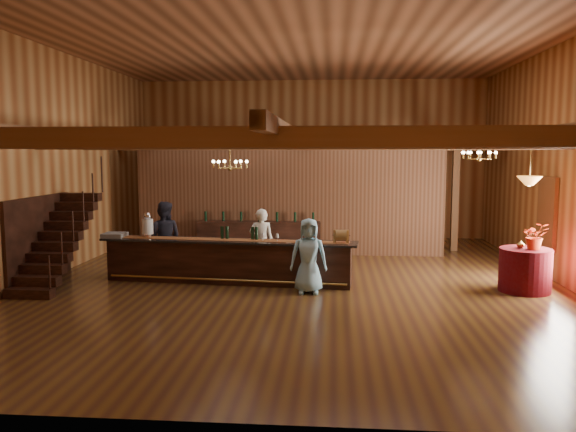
# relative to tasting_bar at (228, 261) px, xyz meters

# --- Properties ---
(floor) EXTENTS (14.00, 14.00, 0.00)m
(floor) POSITION_rel_tasting_bar_xyz_m (1.62, 0.26, -0.51)
(floor) COLOR brown
(floor) RESTS_ON ground
(ceiling) EXTENTS (14.00, 14.00, 0.00)m
(ceiling) POSITION_rel_tasting_bar_xyz_m (1.62, 0.26, 4.99)
(ceiling) COLOR #AB6D47
(ceiling) RESTS_ON wall_back
(wall_back) EXTENTS (12.00, 0.10, 5.50)m
(wall_back) POSITION_rel_tasting_bar_xyz_m (1.62, 7.26, 2.24)
(wall_back) COLOR #B18046
(wall_back) RESTS_ON floor
(wall_front) EXTENTS (12.00, 0.10, 5.50)m
(wall_front) POSITION_rel_tasting_bar_xyz_m (1.62, -6.74, 2.24)
(wall_front) COLOR #B18046
(wall_front) RESTS_ON floor
(wall_left) EXTENTS (0.10, 14.00, 5.50)m
(wall_left) POSITION_rel_tasting_bar_xyz_m (-4.38, 0.26, 2.24)
(wall_left) COLOR #B18046
(wall_left) RESTS_ON floor
(wall_right) EXTENTS (0.10, 14.00, 5.50)m
(wall_right) POSITION_rel_tasting_bar_xyz_m (7.62, 0.26, 2.24)
(wall_right) COLOR #B18046
(wall_right) RESTS_ON floor
(beam_grid) EXTENTS (11.90, 13.90, 0.39)m
(beam_grid) POSITION_rel_tasting_bar_xyz_m (1.62, 0.77, 2.74)
(beam_grid) COLOR brown
(beam_grid) RESTS_ON wall_left
(support_posts) EXTENTS (9.20, 10.20, 3.20)m
(support_posts) POSITION_rel_tasting_bar_xyz_m (1.62, -0.24, 1.09)
(support_posts) COLOR brown
(support_posts) RESTS_ON floor
(partition_wall) EXTENTS (9.00, 0.18, 3.10)m
(partition_wall) POSITION_rel_tasting_bar_xyz_m (1.12, 3.76, 1.04)
(partition_wall) COLOR brown
(partition_wall) RESTS_ON floor
(window_right_back) EXTENTS (0.12, 1.05, 1.75)m
(window_right_back) POSITION_rel_tasting_bar_xyz_m (7.57, 1.26, 1.04)
(window_right_back) COLOR white
(window_right_back) RESTS_ON wall_right
(staircase) EXTENTS (1.00, 2.80, 2.00)m
(staircase) POSITION_rel_tasting_bar_xyz_m (-3.83, -0.48, 0.49)
(staircase) COLOR #412016
(staircase) RESTS_ON floor
(backroom_boxes) EXTENTS (4.10, 0.60, 1.10)m
(backroom_boxes) POSITION_rel_tasting_bar_xyz_m (1.33, 5.76, 0.02)
(backroom_boxes) COLOR #412016
(backroom_boxes) RESTS_ON floor
(tasting_bar) EXTENTS (6.02, 1.29, 1.01)m
(tasting_bar) POSITION_rel_tasting_bar_xyz_m (0.00, 0.00, 0.00)
(tasting_bar) COLOR #412016
(tasting_bar) RESTS_ON floor
(beverage_dispenser) EXTENTS (0.26, 0.26, 0.60)m
(beverage_dispenser) POSITION_rel_tasting_bar_xyz_m (-1.95, 0.23, 0.78)
(beverage_dispenser) COLOR silver
(beverage_dispenser) RESTS_ON tasting_bar
(glass_rack_tray) EXTENTS (0.50, 0.50, 0.10)m
(glass_rack_tray) POSITION_rel_tasting_bar_xyz_m (-2.76, 0.20, 0.54)
(glass_rack_tray) COLOR gray
(glass_rack_tray) RESTS_ON tasting_bar
(raffle_drum) EXTENTS (0.34, 0.24, 0.30)m
(raffle_drum) POSITION_rel_tasting_bar_xyz_m (2.60, -0.28, 0.67)
(raffle_drum) COLOR brown
(raffle_drum) RESTS_ON tasting_bar
(bar_bottle_0) EXTENTS (0.07, 0.07, 0.30)m
(bar_bottle_0) POSITION_rel_tasting_bar_xyz_m (-0.15, 0.13, 0.64)
(bar_bottle_0) COLOR black
(bar_bottle_0) RESTS_ON tasting_bar
(bar_bottle_1) EXTENTS (0.07, 0.07, 0.30)m
(bar_bottle_1) POSITION_rel_tasting_bar_xyz_m (-0.03, 0.12, 0.64)
(bar_bottle_1) COLOR black
(bar_bottle_1) RESTS_ON tasting_bar
(bar_bottle_2) EXTENTS (0.07, 0.07, 0.30)m
(bar_bottle_2) POSITION_rel_tasting_bar_xyz_m (0.58, 0.06, 0.64)
(bar_bottle_2) COLOR black
(bar_bottle_2) RESTS_ON tasting_bar
(bar_bottle_3) EXTENTS (0.07, 0.07, 0.30)m
(bar_bottle_3) POSITION_rel_tasting_bar_xyz_m (0.67, 0.05, 0.64)
(bar_bottle_3) COLOR black
(bar_bottle_3) RESTS_ON tasting_bar
(backbar_shelf) EXTENTS (3.59, 0.85, 1.00)m
(backbar_shelf) POSITION_rel_tasting_bar_xyz_m (0.27, 3.47, -0.01)
(backbar_shelf) COLOR #412016
(backbar_shelf) RESTS_ON floor
(round_table) EXTENTS (1.09, 1.09, 0.94)m
(round_table) POSITION_rel_tasting_bar_xyz_m (6.57, -0.33, -0.04)
(round_table) COLOR #4E0305
(round_table) RESTS_ON floor
(chandelier_left) EXTENTS (0.80, 0.80, 0.62)m
(chandelier_left) POSITION_rel_tasting_bar_xyz_m (0.09, -0.06, 2.23)
(chandelier_left) COLOR #B59145
(chandelier_left) RESTS_ON beam_grid
(chandelier_right) EXTENTS (0.80, 0.80, 0.41)m
(chandelier_right) POSITION_rel_tasting_bar_xyz_m (5.82, 0.88, 2.43)
(chandelier_right) COLOR #B59145
(chandelier_right) RESTS_ON beam_grid
(pendant_lamp) EXTENTS (0.52, 0.52, 0.90)m
(pendant_lamp) POSITION_rel_tasting_bar_xyz_m (6.57, -0.33, 1.90)
(pendant_lamp) COLOR #B59145
(pendant_lamp) RESTS_ON beam_grid
(bartender) EXTENTS (0.61, 0.40, 1.65)m
(bartender) POSITION_rel_tasting_bar_xyz_m (0.69, 0.73, 0.32)
(bartender) COLOR white
(bartender) RESTS_ON floor
(staff_second) EXTENTS (0.88, 0.69, 1.80)m
(staff_second) POSITION_rel_tasting_bar_xyz_m (-1.74, 0.78, 0.40)
(staff_second) COLOR #222230
(staff_second) RESTS_ON floor
(guest) EXTENTS (0.80, 0.54, 1.61)m
(guest) POSITION_rel_tasting_bar_xyz_m (1.91, -0.84, 0.30)
(guest) COLOR #8CC7E3
(guest) RESTS_ON floor
(floor_plant) EXTENTS (0.78, 0.67, 1.25)m
(floor_plant) POSITION_rel_tasting_bar_xyz_m (4.56, 3.96, 0.12)
(floor_plant) COLOR #315729
(floor_plant) RESTS_ON floor
(table_flowers) EXTENTS (0.54, 0.47, 0.58)m
(table_flowers) POSITION_rel_tasting_bar_xyz_m (6.71, -0.42, 0.73)
(table_flowers) COLOR red
(table_flowers) RESTS_ON round_table
(table_vase) EXTENTS (0.15, 0.15, 0.27)m
(table_vase) POSITION_rel_tasting_bar_xyz_m (6.48, -0.25, 0.57)
(table_vase) COLOR #B59145
(table_vase) RESTS_ON round_table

